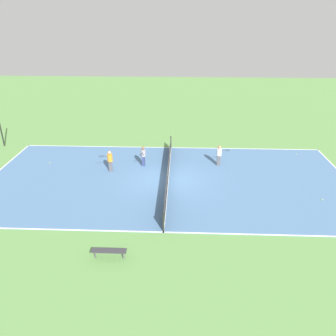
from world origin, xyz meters
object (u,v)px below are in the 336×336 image
(player_far_white, at_px, (219,154))
(player_center_orange, at_px, (110,160))
(fence_post_back_right, at_px, (0,125))
(player_baseline_gray, at_px, (143,155))
(tennis_ball_right_alley, at_px, (297,154))
(tennis_ball_far_baseline, at_px, (322,200))
(tennis_ball_near_net, at_px, (50,163))
(bench, at_px, (109,251))
(tennis_net, at_px, (168,173))

(player_far_white, height_order, player_center_orange, same)
(player_far_white, distance_m, fence_post_back_right, 18.17)
(player_baseline_gray, relative_size, tennis_ball_right_alley, 22.05)
(player_baseline_gray, height_order, tennis_ball_right_alley, player_baseline_gray)
(player_far_white, relative_size, tennis_ball_far_baseline, 22.78)
(tennis_ball_right_alley, height_order, fence_post_back_right, fence_post_back_right)
(tennis_ball_near_net, bearing_deg, bench, -147.19)
(tennis_ball_right_alley, bearing_deg, player_far_white, 109.57)
(player_baseline_gray, height_order, player_far_white, player_far_white)
(tennis_net, xyz_separation_m, tennis_ball_far_baseline, (-2.32, -9.39, -0.49))
(tennis_ball_far_baseline, bearing_deg, player_baseline_gray, 68.16)
(tennis_ball_far_baseline, bearing_deg, tennis_ball_near_net, 75.77)
(tennis_ball_far_baseline, bearing_deg, bench, 115.49)
(bench, relative_size, player_baseline_gray, 1.07)
(player_baseline_gray, relative_size, tennis_ball_near_net, 22.05)
(player_far_white, xyz_separation_m, fence_post_back_right, (3.21, 17.86, 0.94))
(player_baseline_gray, height_order, tennis_ball_far_baseline, player_baseline_gray)
(player_baseline_gray, relative_size, player_far_white, 0.97)
(player_baseline_gray, bearing_deg, player_far_white, 95.41)
(player_center_orange, bearing_deg, tennis_ball_near_net, -23.67)
(player_center_orange, relative_size, tennis_ball_far_baseline, 22.77)
(player_baseline_gray, xyz_separation_m, tennis_ball_near_net, (0.14, 7.10, -0.82))
(player_far_white, bearing_deg, tennis_ball_right_alley, 19.93)
(tennis_ball_near_net, bearing_deg, tennis_ball_far_baseline, -104.23)
(player_far_white, bearing_deg, tennis_net, -144.77)
(tennis_ball_far_baseline, xyz_separation_m, fence_post_back_right, (8.07, 23.60, 1.79))
(tennis_ball_near_net, bearing_deg, tennis_ball_right_alley, -82.56)
(tennis_ball_right_alley, bearing_deg, tennis_ball_far_baseline, 174.27)
(player_center_orange, height_order, tennis_ball_far_baseline, player_center_orange)
(player_baseline_gray, xyz_separation_m, tennis_ball_right_alley, (2.63, -12.02, -0.82))
(player_far_white, bearing_deg, bench, -119.54)
(bench, height_order, player_baseline_gray, player_baseline_gray)
(player_baseline_gray, distance_m, fence_post_back_right, 12.84)
(player_far_white, distance_m, tennis_ball_near_net, 12.68)
(tennis_net, xyz_separation_m, fence_post_back_right, (5.75, 14.21, 1.30))
(tennis_net, height_order, tennis_ball_near_net, tennis_net)
(player_far_white, bearing_deg, player_baseline_gray, -176.16)
(tennis_ball_far_baseline, relative_size, tennis_ball_near_net, 1.00)
(bench, height_order, player_center_orange, player_center_orange)
(player_center_orange, height_order, fence_post_back_right, fence_post_back_right)
(player_center_orange, distance_m, tennis_ball_far_baseline, 14.00)
(tennis_ball_far_baseline, bearing_deg, tennis_net, 76.11)
(player_center_orange, distance_m, tennis_ball_near_net, 5.07)
(player_far_white, xyz_separation_m, player_center_orange, (-1.38, 7.79, -0.00))
(fence_post_back_right, bearing_deg, tennis_net, -112.04)
(player_far_white, relative_size, player_center_orange, 1.00)
(bench, distance_m, player_far_white, 12.10)
(player_far_white, bearing_deg, fence_post_back_right, 170.18)
(tennis_net, distance_m, player_center_orange, 4.32)
(player_far_white, distance_m, player_center_orange, 7.91)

